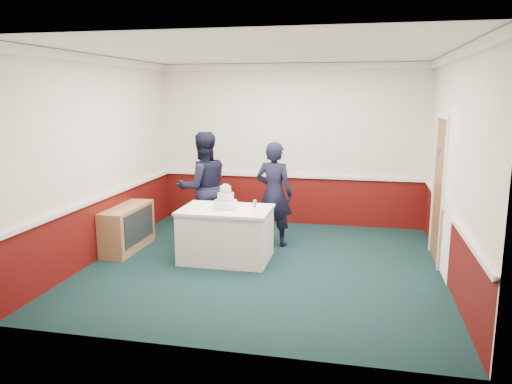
% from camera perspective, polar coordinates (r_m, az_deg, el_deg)
% --- Properties ---
extents(ground, '(5.00, 5.00, 0.00)m').
position_cam_1_polar(ground, '(7.32, 0.95, -8.36)').
color(ground, '#122D2C').
rests_on(ground, ground).
extents(room_shell, '(5.00, 5.00, 3.00)m').
position_cam_1_polar(room_shell, '(7.50, 2.51, 7.48)').
color(room_shell, silver).
rests_on(room_shell, ground).
extents(sideboard, '(0.41, 1.20, 0.70)m').
position_cam_1_polar(sideboard, '(8.20, -14.47, -4.00)').
color(sideboard, tan).
rests_on(sideboard, ground).
extents(cake_table, '(1.32, 0.92, 0.79)m').
position_cam_1_polar(cake_table, '(7.45, -3.45, -4.80)').
color(cake_table, white).
rests_on(cake_table, ground).
extents(wedding_cake, '(0.35, 0.35, 0.36)m').
position_cam_1_polar(wedding_cake, '(7.33, -3.49, -1.04)').
color(wedding_cake, white).
rests_on(wedding_cake, cake_table).
extents(cake_knife, '(0.04, 0.22, 0.00)m').
position_cam_1_polar(cake_knife, '(7.17, -4.14, -2.20)').
color(cake_knife, silver).
rests_on(cake_knife, cake_table).
extents(champagne_flute, '(0.05, 0.05, 0.21)m').
position_cam_1_polar(champagne_flute, '(6.94, -0.14, -1.48)').
color(champagne_flute, silver).
rests_on(champagne_flute, cake_table).
extents(person_man, '(1.13, 1.08, 1.84)m').
position_cam_1_polar(person_man, '(8.31, -6.04, 0.51)').
color(person_man, black).
rests_on(person_man, ground).
extents(person_woman, '(0.69, 0.53, 1.71)m').
position_cam_1_polar(person_woman, '(8.09, 2.09, -0.20)').
color(person_woman, black).
rests_on(person_woman, ground).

